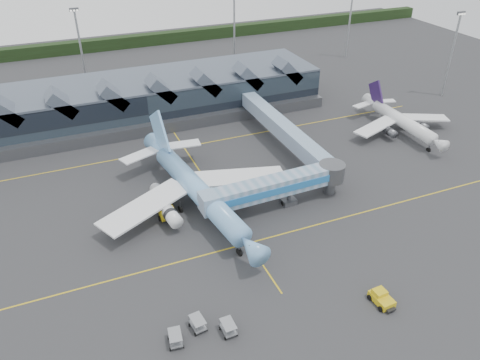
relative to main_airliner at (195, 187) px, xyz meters
name	(u,v)px	position (x,y,z in m)	size (l,w,h in m)	color
ground	(230,216)	(4.49, -5.28, -3.93)	(260.00, 260.00, 0.00)	#2D2D30
taxi_stripes	(211,187)	(4.49, 4.72, -3.93)	(120.00, 60.00, 0.01)	gold
tree_line_far	(117,43)	(4.49, 104.72, -1.93)	(260.00, 4.00, 4.00)	black
terminal	(140,99)	(-0.57, 42.08, 0.95)	(90.00, 22.25, 12.52)	black
light_masts	(217,41)	(25.49, 57.52, 8.55)	(132.40, 42.56, 22.45)	gray
main_airliner	(195,187)	(0.00, 0.00, 0.00)	(35.91, 41.65, 13.39)	#74B7EB
regional_jet	(400,120)	(53.37, 10.67, -0.89)	(25.64, 27.84, 9.59)	white
jet_bridge	(284,185)	(14.51, -5.84, 0.42)	(27.97, 4.98, 6.31)	#668DAA
fuel_truck	(161,201)	(-5.97, 1.38, -2.15)	(2.85, 9.52, 3.19)	black
pushback_tug	(382,298)	(16.36, -31.96, -3.15)	(2.67, 4.04, 1.74)	gold
baggage_carts	(201,329)	(-8.34, -27.65, -2.97)	(8.53, 4.71, 1.72)	gray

